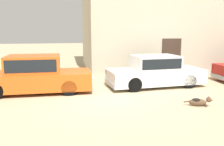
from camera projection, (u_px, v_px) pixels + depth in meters
name	position (u px, v px, depth m)	size (l,w,h in m)	color
ground_plane	(101.00, 97.00, 9.23)	(80.00, 80.00, 0.00)	tan
parked_sedan_nearest	(35.00, 74.00, 9.93)	(4.67, 1.82, 1.53)	#D15619
parked_sedan_second	(155.00, 71.00, 11.00)	(4.55, 2.00, 1.42)	silver
stray_dog_spotted	(199.00, 102.00, 8.16)	(0.94, 0.39, 0.36)	brown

